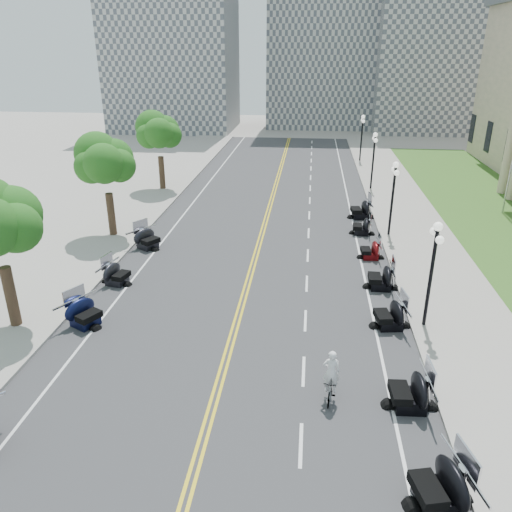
{
  "coord_description": "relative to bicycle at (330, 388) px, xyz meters",
  "views": [
    {
      "loc": [
        3.12,
        -16.59,
        11.9
      ],
      "look_at": [
        0.55,
        6.83,
        2.0
      ],
      "focal_mm": 35.0,
      "sensor_mm": 36.0,
      "label": 1
    }
  ],
  "objects": [
    {
      "name": "motorcycle_n_9",
      "position": [
        2.63,
        17.82,
        0.19
      ],
      "size": [
        1.98,
        1.98,
        1.32
      ],
      "primitive_type": null,
      "rotation": [
        0.0,
        0.0,
        -1.63
      ],
      "color": "black",
      "rests_on": "road"
    },
    {
      "name": "tree_3",
      "position": [
        -14.17,
        15.59,
        4.28
      ],
      "size": [
        4.8,
        4.8,
        9.2
      ],
      "primitive_type": null,
      "color": "#235619",
      "rests_on": "sidewalk_south"
    },
    {
      "name": "bicycle",
      "position": [
        0.0,
        0.0,
        0.0
      ],
      "size": [
        0.62,
        1.61,
        0.95
      ],
      "primitive_type": "imported",
      "rotation": [
        0.0,
        0.0,
        -0.11
      ],
      "color": "#A51414",
      "rests_on": "road"
    },
    {
      "name": "sidewalk_north",
      "position": [
        6.33,
        11.59,
        -0.4
      ],
      "size": [
        5.0,
        90.0,
        0.15
      ],
      "primitive_type": "cube",
      "color": "#9E9991",
      "rests_on": "ground"
    },
    {
      "name": "lane_dash_8",
      "position": [
        -0.97,
        9.59,
        -0.46
      ],
      "size": [
        0.12,
        2.0,
        0.0
      ],
      "primitive_type": "cube",
      "color": "white",
      "rests_on": "road"
    },
    {
      "name": "sidewalk_south",
      "position": [
        -14.67,
        11.59,
        -0.4
      ],
      "size": [
        5.0,
        90.0,
        0.15
      ],
      "primitive_type": "cube",
      "color": "#9E9991",
      "rests_on": "ground"
    },
    {
      "name": "motorcycle_n_10",
      "position": [
        2.84,
        21.35,
        0.3
      ],
      "size": [
        2.45,
        2.45,
        1.54
      ],
      "primitive_type": null,
      "rotation": [
        0.0,
        0.0,
        -1.45
      ],
      "color": "black",
      "rests_on": "road"
    },
    {
      "name": "lane_dash_6",
      "position": [
        -0.97,
        1.59,
        -0.46
      ],
      "size": [
        0.12,
        2.0,
        0.0
      ],
      "primitive_type": "cube",
      "color": "white",
      "rests_on": "road"
    },
    {
      "name": "lane_dash_14",
      "position": [
        -0.97,
        33.59,
        -0.46
      ],
      "size": [
        0.12,
        2.0,
        0.0
      ],
      "primitive_type": "cube",
      "color": "white",
      "rests_on": "road"
    },
    {
      "name": "lane_dash_5",
      "position": [
        -0.97,
        -2.41,
        -0.46
      ],
      "size": [
        0.12,
        2.0,
        0.0
      ],
      "primitive_type": "cube",
      "color": "white",
      "rests_on": "road"
    },
    {
      "name": "lane_dash_18",
      "position": [
        -0.97,
        49.59,
        -0.46
      ],
      "size": [
        0.12,
        2.0,
        0.0
      ],
      "primitive_type": "cube",
      "color": "white",
      "rests_on": "road"
    },
    {
      "name": "cyclist_rider",
      "position": [
        0.0,
        0.0,
        1.33
      ],
      "size": [
        0.62,
        0.41,
        1.71
      ],
      "primitive_type": "imported",
      "rotation": [
        0.0,
        0.0,
        3.14
      ],
      "color": "white",
      "rests_on": "bicycle"
    },
    {
      "name": "lane_dash_15",
      "position": [
        -0.97,
        37.59,
        -0.46
      ],
      "size": [
        0.12,
        2.0,
        0.0
      ],
      "primitive_type": "cube",
      "color": "white",
      "rests_on": "road"
    },
    {
      "name": "motorcycle_n_7",
      "position": [
        2.92,
        9.46,
        0.24
      ],
      "size": [
        2.07,
        2.07,
        1.43
      ],
      "primitive_type": null,
      "rotation": [
        0.0,
        0.0,
        -1.59
      ],
      "color": "black",
      "rests_on": "road"
    },
    {
      "name": "centerline_yellow_b",
      "position": [
        -4.05,
        11.59,
        -0.46
      ],
      "size": [
        0.12,
        90.0,
        0.0
      ],
      "primitive_type": "cube",
      "color": "yellow",
      "rests_on": "road"
    },
    {
      "name": "lane_dash_13",
      "position": [
        -0.97,
        29.59,
        -0.46
      ],
      "size": [
        0.12,
        2.0,
        0.0
      ],
      "primitive_type": "cube",
      "color": "white",
      "rests_on": "road"
    },
    {
      "name": "street_lamp_4",
      "position": [
        4.43,
        29.59,
        2.13
      ],
      "size": [
        0.5,
        1.2,
        4.9
      ],
      "primitive_type": null,
      "color": "black",
      "rests_on": "sidewalk_north"
    },
    {
      "name": "street_lamp_2",
      "position": [
        4.43,
        5.59,
        2.13
      ],
      "size": [
        0.5,
        1.2,
        4.9
      ],
      "primitive_type": null,
      "color": "black",
      "rests_on": "sidewalk_north"
    },
    {
      "name": "motorcycle_n_6",
      "position": [
        2.84,
        5.44,
        0.24
      ],
      "size": [
        2.32,
        2.32,
        1.42
      ],
      "primitive_type": null,
      "rotation": [
        0.0,
        0.0,
        -1.41
      ],
      "color": "black",
      "rests_on": "road"
    },
    {
      "name": "lane_dash_19",
      "position": [
        -0.97,
        53.59,
        -0.46
      ],
      "size": [
        0.12,
        2.0,
        0.0
      ],
      "primitive_type": "cube",
      "color": "white",
      "rests_on": "road"
    },
    {
      "name": "lane_dash_9",
      "position": [
        -0.97,
        13.59,
        -0.46
      ],
      "size": [
        0.12,
        2.0,
        0.0
      ],
      "primitive_type": "cube",
      "color": "white",
      "rests_on": "road"
    },
    {
      "name": "motorcycle_s_7",
      "position": [
        -11.22,
        8.45,
        0.19
      ],
      "size": [
        2.27,
        2.27,
        1.32
      ],
      "primitive_type": null,
      "rotation": [
        0.0,
        0.0,
        1.34
      ],
      "color": "black",
      "rests_on": "road"
    },
    {
      "name": "distant_block_a",
      "position": [
        -22.17,
        63.59,
        12.53
      ],
      "size": [
        18.0,
        14.0,
        26.0
      ],
      "primitive_type": "cube",
      "color": "gray",
      "rests_on": "ground"
    },
    {
      "name": "street_lamp_3",
      "position": [
        4.43,
        17.59,
        2.13
      ],
      "size": [
        0.5,
        1.2,
        4.9
      ],
      "primitive_type": null,
      "color": "black",
      "rests_on": "sidewalk_north"
    },
    {
      "name": "lane_dash_16",
      "position": [
        -0.97,
        41.59,
        -0.46
      ],
      "size": [
        0.12,
        2.0,
        0.0
      ],
      "primitive_type": "cube",
      "color": "white",
      "rests_on": "road"
    },
    {
      "name": "motorcycle_s_8",
      "position": [
        -11.17,
        13.7,
        0.24
      ],
      "size": [
        2.82,
        2.82,
        1.43
      ],
      "primitive_type": null,
      "rotation": [
        0.0,
        0.0,
        0.99
      ],
      "color": "black",
      "rests_on": "road"
    },
    {
      "name": "centerline_yellow_a",
      "position": [
        -4.29,
        11.59,
        -0.46
      ],
      "size": [
        0.12,
        90.0,
        0.0
      ],
      "primitive_type": "cube",
      "color": "yellow",
      "rests_on": "road"
    },
    {
      "name": "distant_block_c",
      "position": [
        17.83,
        66.59,
        10.53
      ],
      "size": [
        20.0,
        14.0,
        22.0
      ],
      "primitive_type": "cube",
      "color": "gray",
      "rests_on": "ground"
    },
    {
      "name": "distant_block_b",
      "position": [
        -0.17,
        69.59,
        14.53
      ],
      "size": [
        16.0,
        12.0,
        30.0
      ],
      "primitive_type": "cube",
      "color": "gray",
      "rests_on": "ground"
    },
    {
      "name": "motorcycle_s_6",
      "position": [
        -11.09,
        4.08,
        0.24
      ],
      "size": [
        2.75,
        2.75,
        1.42
      ],
      "primitive_type": null,
      "rotation": [
        0.0,
        0.0,
        1.07
      ],
      "color": "black",
      "rests_on": "road"
    },
    {
      "name": "edge_line_south",
      "position": [
        -10.57,
        11.59,
        -0.46
      ],
      "size": [
        0.12,
        90.0,
        0.0
      ],
      "primitive_type": "cube",
      "color": "white",
      "rests_on": "road"
    },
    {
      "name": "street_lamp_5",
      "position": [
        4.43,
        41.59,
        2.13
      ],
      "size": [
        0.5,
        1.2,
        4.9
      ],
      "primitive_type": null,
      "color": "black",
      "rests_on": "sidewalk_north"
    },
    {
      "name": "road",
      "position": [
        -4.17,
        11.59,
        -0.47
      ],
      "size": [
        16.0,
        90.0,
        0.01
      ],
      "primitive_type": "cube",
      "color": "#333335",
      "rests_on": "ground"
    },
    {
      "name": "tree_4",
      "position": [
        -14.17,
        27.59,
        4.28
      ],
      "size": [
        4.8,
        4.8,
        9.2
      ],
      "primitive_type": null,
      "color": "#235619",
      "rests_on": "sidewalk_south"
    },
    {
      "name": "lane_dash_11",
      "position": [
        -0.97,
        21.59,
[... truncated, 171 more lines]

